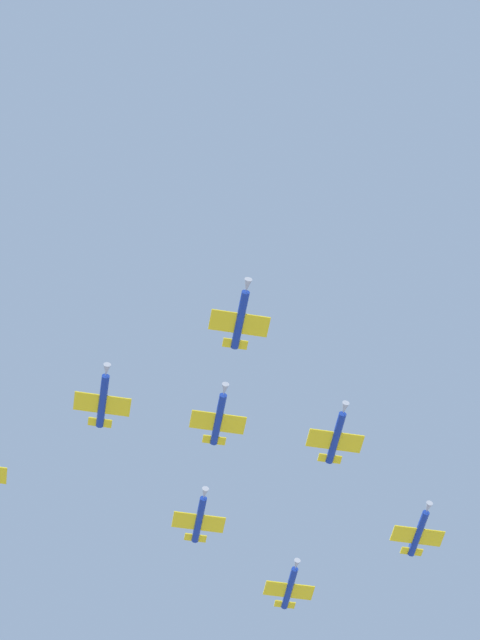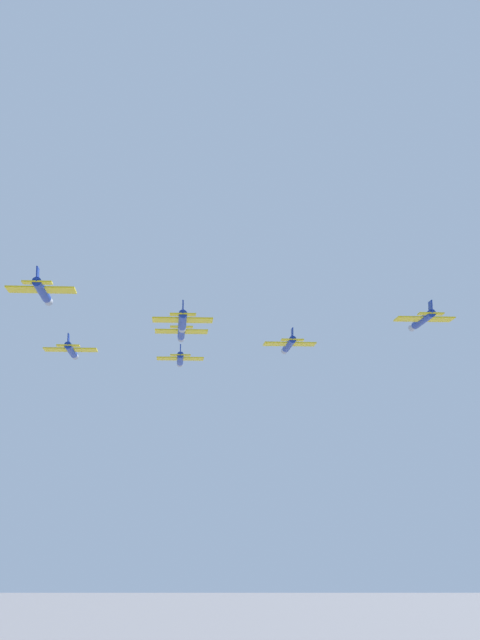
# 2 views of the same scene
# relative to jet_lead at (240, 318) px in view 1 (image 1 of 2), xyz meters

# --- Properties ---
(jet_lead) EXTENTS (10.73, 8.34, 2.28)m
(jet_lead) POSITION_rel_jet_lead_xyz_m (0.00, 0.00, 0.00)
(jet_lead) COLOR navy
(jet_port_inner) EXTENTS (10.73, 8.34, 2.28)m
(jet_port_inner) POSITION_rel_jet_lead_xyz_m (21.46, -8.21, -1.33)
(jet_port_inner) COLOR navy
(jet_starboard_inner) EXTENTS (10.73, 8.34, 2.28)m
(jet_starboard_inner) POSITION_rel_jet_lead_xyz_m (8.21, 21.46, -0.09)
(jet_starboard_inner) COLOR navy
(jet_port_outer) EXTENTS (10.73, 8.34, 2.28)m
(jet_port_outer) POSITION_rel_jet_lead_xyz_m (16.32, 7.29, 1.32)
(jet_port_outer) COLOR navy
(jet_starboard_outer) EXTENTS (10.73, 8.34, 2.28)m
(jet_starboard_outer) POSITION_rel_jet_lead_xyz_m (42.92, -16.41, -1.00)
(jet_starboard_outer) COLOR navy
(jet_port_trail) EXTENTS (10.73, 8.34, 2.28)m
(jet_port_trail) POSITION_rel_jet_lead_xyz_m (32.64, 14.58, -0.44)
(jet_port_trail) COLOR navy
(jet_starboard_trail) EXTENTS (10.73, 8.34, 2.28)m
(jet_starboard_trail) POSITION_rel_jet_lead_xyz_m (51.13, 5.05, 0.32)
(jet_starboard_trail) COLOR navy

